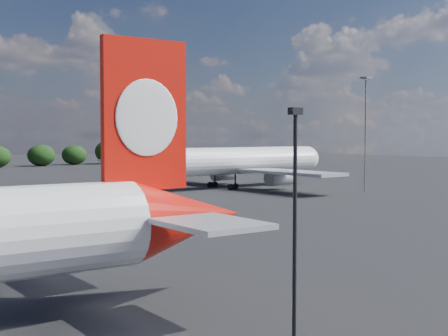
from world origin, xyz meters
TOP-DOWN VIEW (x-y plane):
  - china_southern_airliner at (62.24, 72.52)m, footprint 52.19×49.54m
  - apron_lamp_post at (5.37, -6.68)m, footprint 0.55×0.30m
  - floodlight_mast_near at (78.05, 51.17)m, footprint 1.60×1.60m

SIDE VIEW (x-z plane):
  - china_southern_airliner at x=62.24m, z-range -3.34..13.74m
  - apron_lamp_post at x=5.37m, z-range 0.65..12.12m
  - floodlight_mast_near at x=78.05m, z-range 3.21..24.26m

